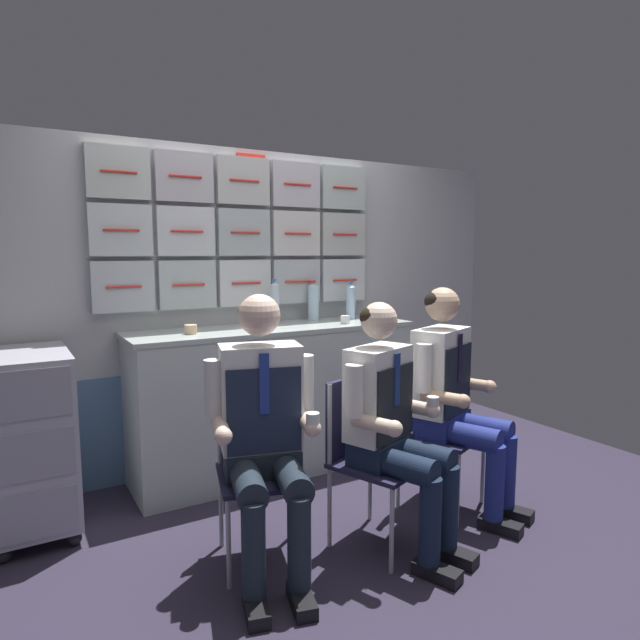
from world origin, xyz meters
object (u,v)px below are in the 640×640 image
Objects in this scene: service_trolley at (31,437)px; coffee_cup_white at (191,329)px; crew_member_left at (264,422)px; sparkling_bottle_green at (313,302)px; folding_chair_left at (259,450)px; crew_member_by_counter at (454,390)px; crew_member_right at (393,418)px; folding_chair_right at (365,442)px; folding_chair_by_counter at (427,417)px.

service_trolley is 12.75× the size of coffee_cup_white.
crew_member_left is 1.04m from coffee_cup_white.
folding_chair_left is at bearing -130.90° from sparkling_bottle_green.
service_trolley is at bearing 133.92° from crew_member_left.
crew_member_by_counter is (1.13, -0.15, 0.19)m from folding_chair_left.
crew_member_right is 0.97× the size of crew_member_by_counter.
coffee_cup_white is at bearing 94.17° from folding_chair_left.
crew_member_right is at bearing -36.10° from service_trolley.
sparkling_bottle_green is 0.99m from coffee_cup_white.
crew_member_right is 4.27× the size of sparkling_bottle_green.
service_trolley is at bearing 146.83° from folding_chair_right.
folding_chair_by_counter is (1.07, -0.00, 0.00)m from folding_chair_left.
service_trolley is 1.15× the size of folding_chair_right.
service_trolley is 1.73m from folding_chair_right.
coffee_cup_white is (-0.63, 1.16, 0.34)m from crew_member_right.
folding_chair_by_counter is at bearing 112.36° from crew_member_by_counter.
service_trolley is 1.95m from sparkling_bottle_green.
crew_member_by_counter is at bearing 16.80° from crew_member_right.
service_trolley reaches higher than folding_chair_by_counter.
folding_chair_by_counter is (2.01, -0.78, -0.00)m from service_trolley.
coffee_cup_white is (-1.13, 0.84, 0.50)m from folding_chair_by_counter.
folding_chair_left is 1.15m from crew_member_by_counter.
sparkling_bottle_green is (-0.17, 1.04, 0.60)m from folding_chair_by_counter.
service_trolley is 3.33× the size of sparkling_bottle_green.
crew_member_left is at bearing 178.74° from folding_chair_right.
sparkling_bottle_green is at bearing 49.10° from folding_chair_left.
sparkling_bottle_green reaches higher than folding_chair_right.
crew_member_right is 0.59m from crew_member_by_counter.
service_trolley is 0.75× the size of crew_member_left.
crew_member_by_counter is at bearing -24.21° from service_trolley.
crew_member_right is (0.57, -0.32, 0.16)m from folding_chair_left.
folding_chair_left is at bearing 162.03° from folding_chair_right.
crew_member_left is (-0.04, -0.15, 0.19)m from folding_chair_left.
folding_chair_left is 0.65× the size of crew_member_left.
sparkling_bottle_green is at bearing 7.89° from service_trolley.
folding_chair_right is 11.11× the size of coffee_cup_white.
crew_member_left is 4.44× the size of sparkling_bottle_green.
crew_member_left is at bearing 164.91° from crew_member_right.
service_trolley is 1.23m from folding_chair_left.
crew_member_right reaches higher than folding_chair_by_counter.
sparkling_bottle_green is (0.39, 1.20, 0.60)m from folding_chair_right.
crew_member_left is at bearing -172.17° from folding_chair_by_counter.
crew_member_by_counter reaches higher than crew_member_right.
service_trolley is 2.16m from folding_chair_by_counter.
folding_chair_left is (0.94, -0.78, -0.00)m from service_trolley.
crew_member_left reaches higher than sparkling_bottle_green.
crew_member_left is 1.57m from sparkling_bottle_green.
folding_chair_right is 0.23m from crew_member_right.
crew_member_by_counter is 1.28m from sparkling_bottle_green.
crew_member_right reaches higher than folding_chair_right.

